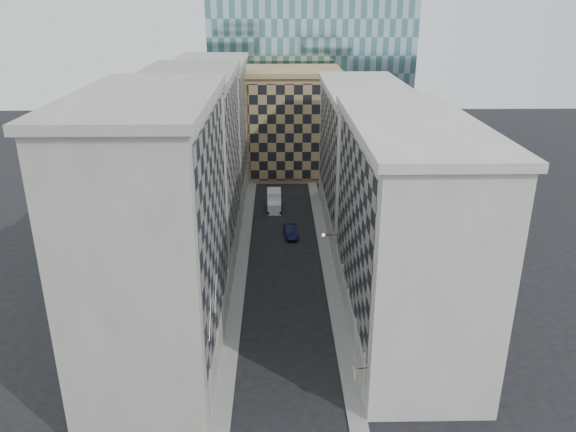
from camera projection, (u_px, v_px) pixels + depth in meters
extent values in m
cube|color=gray|center=(242.00, 262.00, 68.96)|extent=(1.50, 100.00, 0.15)
cube|color=gray|center=(327.00, 261.00, 69.15)|extent=(1.50, 100.00, 0.15)
cube|color=gray|center=(156.00, 240.00, 47.00)|extent=(10.00, 22.00, 23.00)
cube|color=gray|center=(214.00, 223.00, 46.54)|extent=(0.25, 19.36, 18.00)
cube|color=gray|center=(219.00, 339.00, 50.70)|extent=(0.45, 21.12, 3.20)
cube|color=gray|center=(143.00, 97.00, 42.67)|extent=(10.80, 22.80, 0.70)
cylinder|color=gray|center=(206.00, 394.00, 42.80)|extent=(0.90, 0.90, 4.40)
cylinder|color=gray|center=(214.00, 352.00, 47.92)|extent=(0.90, 0.90, 4.40)
cylinder|color=gray|center=(220.00, 318.00, 53.04)|extent=(0.90, 0.90, 4.40)
cylinder|color=gray|center=(225.00, 289.00, 58.16)|extent=(0.90, 0.90, 4.40)
cube|color=#98958D|center=(193.00, 170.00, 67.66)|extent=(10.00, 22.00, 22.00)
cube|color=gray|center=(233.00, 158.00, 67.20)|extent=(0.25, 19.36, 17.00)
cube|color=#98958D|center=(235.00, 241.00, 71.18)|extent=(0.45, 21.12, 3.20)
cube|color=#98958D|center=(187.00, 74.00, 63.51)|extent=(10.80, 22.80, 0.70)
cylinder|color=#98958D|center=(229.00, 266.00, 63.27)|extent=(0.90, 0.90, 4.40)
cylinder|color=#98958D|center=(232.00, 245.00, 68.39)|extent=(0.90, 0.90, 4.40)
cylinder|color=#98958D|center=(235.00, 228.00, 73.51)|extent=(0.90, 0.90, 4.40)
cylinder|color=#98958D|center=(238.00, 213.00, 78.63)|extent=(0.90, 0.90, 4.40)
cube|color=gray|center=(212.00, 133.00, 88.32)|extent=(10.00, 22.00, 21.00)
cube|color=gray|center=(243.00, 123.00, 87.86)|extent=(0.25, 19.36, 16.00)
cube|color=gray|center=(245.00, 186.00, 91.65)|extent=(0.45, 21.12, 3.20)
cube|color=gray|center=(209.00, 62.00, 84.35)|extent=(10.80, 22.80, 0.70)
cylinder|color=gray|center=(240.00, 200.00, 83.75)|extent=(0.90, 0.90, 4.40)
cylinder|color=gray|center=(243.00, 188.00, 88.87)|extent=(0.90, 0.90, 4.40)
cylinder|color=gray|center=(244.00, 178.00, 93.99)|extent=(0.90, 0.90, 4.40)
cylinder|color=gray|center=(246.00, 168.00, 99.11)|extent=(0.90, 0.90, 4.40)
cube|color=#B2AFA3|center=(406.00, 235.00, 51.66)|extent=(10.00, 26.00, 20.00)
cube|color=gray|center=(354.00, 221.00, 51.03)|extent=(0.25, 22.88, 15.00)
cube|color=#B2AFA3|center=(350.00, 315.00, 54.64)|extent=(0.45, 24.96, 3.20)
cube|color=#B2AFA3|center=(415.00, 124.00, 47.88)|extent=(10.80, 26.80, 0.70)
cylinder|color=#B2AFA3|center=(368.00, 377.00, 44.75)|extent=(0.90, 0.90, 4.40)
cylinder|color=#B2AFA3|center=(359.00, 340.00, 49.59)|extent=(0.90, 0.90, 4.40)
cylinder|color=#B2AFA3|center=(352.00, 309.00, 54.43)|extent=(0.90, 0.90, 4.40)
cylinder|color=#B2AFA3|center=(346.00, 284.00, 59.27)|extent=(0.90, 0.90, 4.40)
cylinder|color=#B2AFA3|center=(340.00, 262.00, 64.11)|extent=(0.90, 0.90, 4.40)
cube|color=#B2AFA3|center=(363.00, 161.00, 76.98)|extent=(10.00, 28.00, 19.00)
cube|color=gray|center=(328.00, 150.00, 76.34)|extent=(0.25, 24.64, 14.00)
cube|color=#B2AFA3|center=(327.00, 214.00, 79.78)|extent=(0.45, 26.88, 3.20)
cube|color=#B2AFA3|center=(367.00, 88.00, 73.38)|extent=(10.80, 28.80, 0.70)
cube|color=tan|center=(293.00, 124.00, 101.20)|extent=(16.00, 14.00, 18.00)
cube|color=tan|center=(294.00, 133.00, 94.59)|extent=(15.20, 0.25, 16.50)
cube|color=tan|center=(293.00, 71.00, 97.77)|extent=(16.80, 14.80, 0.80)
cube|color=#292420|center=(281.00, 85.00, 112.37)|extent=(6.00, 6.00, 28.00)
cube|color=#292420|center=(280.00, 7.00, 107.00)|extent=(7.00, 7.00, 1.40)
cylinder|color=gray|center=(210.00, 320.00, 41.85)|extent=(0.10, 2.33, 2.33)
cylinder|color=gray|center=(215.00, 294.00, 45.57)|extent=(0.10, 2.33, 2.33)
cylinder|color=black|center=(332.00, 235.00, 61.32)|extent=(1.80, 0.08, 0.08)
sphere|color=#FFE5B2|center=(323.00, 235.00, 61.31)|extent=(0.36, 0.36, 0.36)
cube|color=white|center=(274.00, 208.00, 84.39)|extent=(2.03, 2.21, 1.64)
cube|color=white|center=(274.00, 199.00, 86.38)|extent=(2.13, 3.30, 2.83)
cylinder|color=black|center=(268.00, 212.00, 83.83)|extent=(0.28, 0.82, 0.82)
cylinder|color=black|center=(280.00, 212.00, 83.88)|extent=(0.28, 0.82, 0.82)
cylinder|color=black|center=(268.00, 203.00, 87.74)|extent=(0.28, 0.82, 0.82)
cylinder|color=black|center=(280.00, 203.00, 87.79)|extent=(0.28, 0.82, 0.82)
imported|color=black|center=(291.00, 231.00, 76.21)|extent=(2.05, 4.70, 1.50)
cylinder|color=black|center=(363.00, 368.00, 42.50)|extent=(0.88, 0.20, 0.06)
cube|color=tan|center=(353.00, 373.00, 42.65)|extent=(0.19, 0.77, 0.77)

